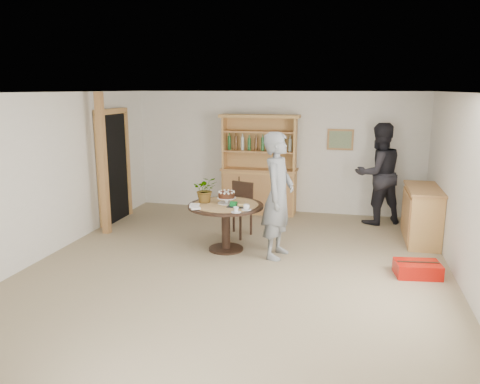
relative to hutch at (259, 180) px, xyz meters
The scene contains 17 objects.
ground 3.33m from the hutch, 84.71° to the right, with size 7.00×7.00×0.00m, color tan.
room_shell 3.41m from the hutch, 84.65° to the right, with size 6.04×7.04×2.52m.
doorway 2.94m from the hutch, 154.78° to the right, with size 0.13×1.10×2.18m.
pine_post 3.20m from the hutch, 139.62° to the right, with size 0.12×0.12×2.50m, color #AD8449.
hutch is the anchor object (origin of this frame).
sideboard 3.29m from the hutch, 22.21° to the right, with size 0.54×1.26×0.94m.
dining_table 2.42m from the hutch, 91.72° to the right, with size 1.20×1.20×0.76m.
dining_chair 1.60m from the hutch, 91.74° to the right, with size 0.53×0.53×0.95m.
birthday_cake 2.37m from the hutch, 91.76° to the right, with size 0.30×0.30×0.20m.
flower_vase 2.42m from the hutch, 100.14° to the right, with size 0.38×0.33×0.42m, color #3F7233.
gift_tray 2.54m from the hutch, 86.80° to the right, with size 0.30×0.20×0.08m.
coffee_cup_a 2.72m from the hutch, 83.07° to the right, with size 0.15×0.15×0.09m.
coffee_cup_b 2.87m from the hutch, 85.86° to the right, with size 0.15×0.15×0.08m.
napkins 2.77m from the hutch, 100.04° to the right, with size 0.24×0.33×0.03m.
teen_boy 2.65m from the hutch, 72.82° to the right, with size 0.70×0.46×1.93m, color slate.
adult_person 2.37m from the hutch, ahead, with size 0.94×0.73×1.93m, color black.
red_suitcase 4.04m from the hutch, 45.52° to the right, with size 0.65×0.48×0.21m.
Camera 1 is at (1.52, -6.12, 2.55)m, focal length 35.00 mm.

